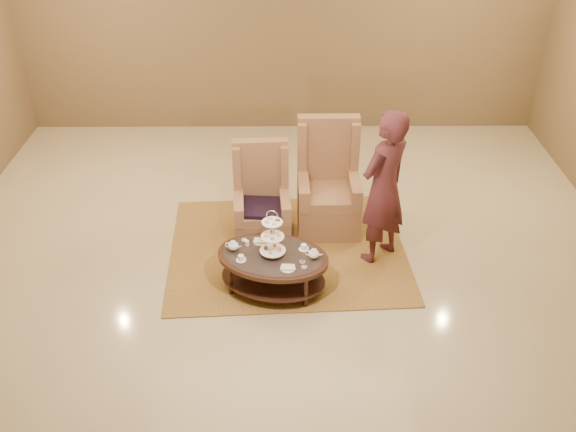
{
  "coord_description": "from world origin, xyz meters",
  "views": [
    {
      "loc": [
        0.03,
        -5.62,
        4.38
      ],
      "look_at": [
        0.06,
        0.2,
        0.68
      ],
      "focal_mm": 40.0,
      "sensor_mm": 36.0,
      "label": 1
    }
  ],
  "objects_px": {
    "tea_table": "(273,261)",
    "person": "(384,188)",
    "armchair_left": "(262,208)",
    "armchair_right": "(328,192)"
  },
  "relations": [
    {
      "from": "tea_table",
      "to": "armchair_left",
      "type": "distance_m",
      "value": 1.01
    },
    {
      "from": "armchair_left",
      "to": "person",
      "type": "distance_m",
      "value": 1.49
    },
    {
      "from": "armchair_left",
      "to": "armchair_right",
      "type": "distance_m",
      "value": 0.84
    },
    {
      "from": "tea_table",
      "to": "armchair_right",
      "type": "height_order",
      "value": "armchair_right"
    },
    {
      "from": "tea_table",
      "to": "person",
      "type": "height_order",
      "value": "person"
    },
    {
      "from": "tea_table",
      "to": "person",
      "type": "relative_size",
      "value": 0.74
    },
    {
      "from": "tea_table",
      "to": "person",
      "type": "bearing_deg",
      "value": 40.67
    },
    {
      "from": "armchair_left",
      "to": "person",
      "type": "relative_size",
      "value": 0.66
    },
    {
      "from": "tea_table",
      "to": "armchair_left",
      "type": "bearing_deg",
      "value": 112.92
    },
    {
      "from": "armchair_left",
      "to": "armchair_right",
      "type": "height_order",
      "value": "armchair_right"
    }
  ]
}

